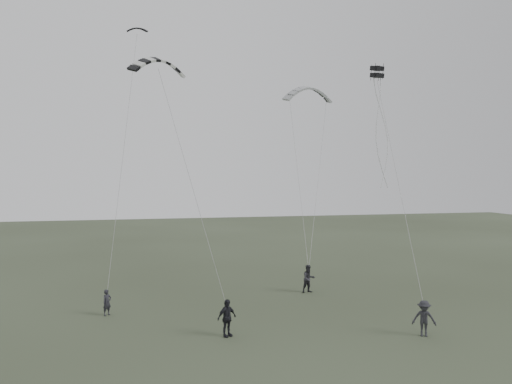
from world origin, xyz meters
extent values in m
plane|color=#323926|center=(0.00, 0.00, 0.00)|extent=(140.00, 140.00, 0.00)
imported|color=black|center=(-7.69, 4.75, 0.77)|extent=(0.66, 0.64, 1.54)
imported|color=#252429|center=(5.82, 7.48, 0.98)|extent=(1.06, 0.89, 1.95)
imported|color=black|center=(-1.44, -0.65, 0.96)|extent=(1.22, 0.93, 1.93)
imported|color=#242429|center=(8.47, -2.91, 0.93)|extent=(1.38, 1.16, 1.85)
camera|label=1|loc=(-5.72, -25.69, 8.33)|focal=35.00mm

